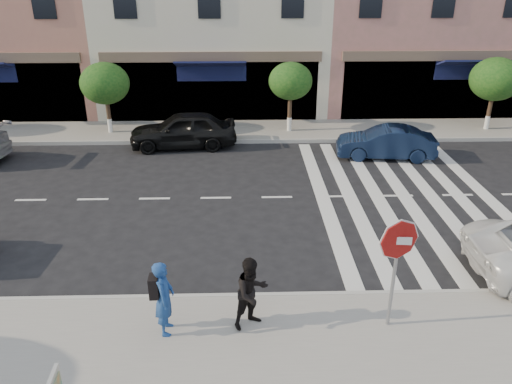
% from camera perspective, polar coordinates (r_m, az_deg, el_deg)
% --- Properties ---
extents(ground, '(120.00, 120.00, 0.00)m').
position_cam_1_polar(ground, '(12.86, -5.41, -8.26)').
color(ground, black).
rests_on(ground, ground).
extents(sidewalk_near, '(60.00, 4.50, 0.15)m').
position_cam_1_polar(sidewalk_near, '(9.86, -6.76, -19.72)').
color(sidewalk_near, gray).
rests_on(sidewalk_near, ground).
extents(sidewalk_far, '(60.00, 3.00, 0.15)m').
position_cam_1_polar(sidewalk_far, '(22.86, -3.81, 6.95)').
color(sidewalk_far, gray).
rests_on(sidewalk_far, ground).
extents(street_tree_wb, '(2.10, 2.10, 3.06)m').
position_cam_1_polar(street_tree_wb, '(22.86, -16.89, 11.76)').
color(street_tree_wb, '#473323').
rests_on(street_tree_wb, sidewalk_far).
extents(street_tree_c, '(1.90, 1.90, 3.04)m').
position_cam_1_polar(street_tree_c, '(22.17, 3.96, 12.50)').
color(street_tree_c, '#473323').
rests_on(street_tree_c, sidewalk_far).
extents(street_tree_ea, '(2.20, 2.20, 3.19)m').
position_cam_1_polar(street_tree_ea, '(24.70, 25.69, 11.52)').
color(street_tree_ea, '#473323').
rests_on(street_tree_ea, sidewalk_far).
extents(stop_sign, '(0.87, 0.13, 2.45)m').
position_cam_1_polar(stop_sign, '(10.02, 15.89, -6.42)').
color(stop_sign, gray).
rests_on(stop_sign, sidewalk_near).
extents(photographer, '(0.41, 0.60, 1.61)m').
position_cam_1_polar(photographer, '(10.20, -10.44, -11.81)').
color(photographer, navy).
rests_on(photographer, sidewalk_near).
extents(walker, '(0.96, 0.91, 1.56)m').
position_cam_1_polar(walker, '(10.22, -0.51, -11.44)').
color(walker, black).
rests_on(walker, sidewalk_near).
extents(car_far_mid, '(4.49, 2.10, 1.49)m').
position_cam_1_polar(car_far_mid, '(20.98, -8.33, 7.05)').
color(car_far_mid, black).
rests_on(car_far_mid, ground).
extents(car_far_right, '(3.90, 1.74, 1.24)m').
position_cam_1_polar(car_far_right, '(20.24, 14.62, 5.49)').
color(car_far_right, black).
rests_on(car_far_right, ground).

